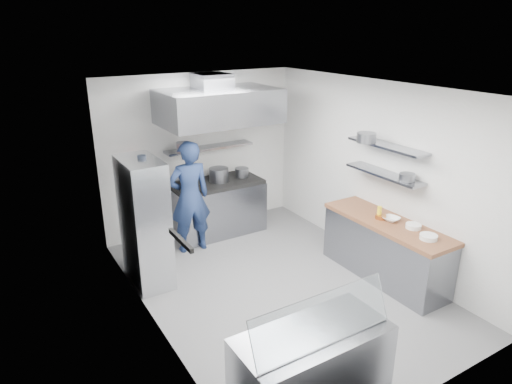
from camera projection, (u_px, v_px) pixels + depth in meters
floor at (278, 285)px, 6.59m from camera, size 5.00×5.00×0.00m
ceiling at (281, 88)px, 5.63m from camera, size 5.00×5.00×0.00m
wall_back at (201, 153)px, 8.11m from camera, size 3.60×2.80×0.02m
wall_front at (435, 277)px, 4.10m from camera, size 3.60×2.80×0.02m
wall_left at (149, 223)px, 5.23m from camera, size 2.80×5.00×0.02m
wall_right at (377, 173)px, 6.98m from camera, size 2.80×5.00×0.02m
gas_range at (217, 208)px, 8.17m from camera, size 1.60×0.80×0.90m
cooktop at (217, 183)px, 8.00m from camera, size 1.57×0.78×0.06m
stock_pot_left at (193, 179)px, 7.83m from camera, size 0.25×0.25×0.20m
stock_pot_mid at (219, 175)px, 7.96m from camera, size 0.34×0.34×0.24m
stock_pot_right at (242, 172)px, 8.23m from camera, size 0.25×0.25×0.16m
over_range_shelf at (209, 148)px, 7.99m from camera, size 1.60×0.30×0.04m
shelf_pot_a at (183, 148)px, 7.55m from camera, size 0.24×0.24×0.18m
extractor_hood at (219, 106)px, 7.39m from camera, size 1.90×1.15×0.55m
hood_duct at (212, 81)px, 7.44m from camera, size 0.55×0.55×0.24m
red_firebox at (132, 163)px, 7.45m from camera, size 0.22×0.10×0.26m
chef at (190, 197)px, 7.34m from camera, size 0.71×0.50×1.86m
wire_rack at (145, 223)px, 6.40m from camera, size 0.50×0.90×1.85m
rack_bin_a at (149, 235)px, 6.31m from camera, size 0.16×0.20×0.18m
rack_bin_b at (136, 192)px, 6.51m from camera, size 0.14×0.18×0.16m
rack_jar at (142, 162)px, 6.15m from camera, size 0.12×0.12×0.18m
knife_strip at (181, 240)px, 4.47m from camera, size 0.04×0.55×0.05m
prep_counter_base at (385, 251)px, 6.68m from camera, size 0.62×2.00×0.84m
prep_counter_top at (388, 223)px, 6.53m from camera, size 0.65×2.04×0.06m
plate_stack_a at (429, 237)px, 5.96m from camera, size 0.23×0.23×0.06m
plate_stack_b at (413, 226)px, 6.28m from camera, size 0.21×0.21×0.06m
copper_pan at (381, 217)px, 6.59m from camera, size 0.16×0.16×0.06m
squeeze_bottle at (379, 212)px, 6.60m from camera, size 0.06×0.06×0.18m
mixing_bowl at (391, 219)px, 6.52m from camera, size 0.27×0.27×0.06m
wall_shelf_lower at (384, 174)px, 6.63m from camera, size 0.30×1.30×0.04m
wall_shelf_upper at (387, 146)px, 6.49m from camera, size 0.30×1.30×0.04m
shelf_pot_c at (407, 177)px, 6.27m from camera, size 0.22×0.22×0.10m
shelf_pot_d at (366, 138)px, 6.58m from camera, size 0.28×0.28×0.14m
display_case at (311, 370)px, 4.37m from camera, size 1.50×0.70×0.85m
display_glass at (323, 320)px, 4.05m from camera, size 1.47×0.19×0.42m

